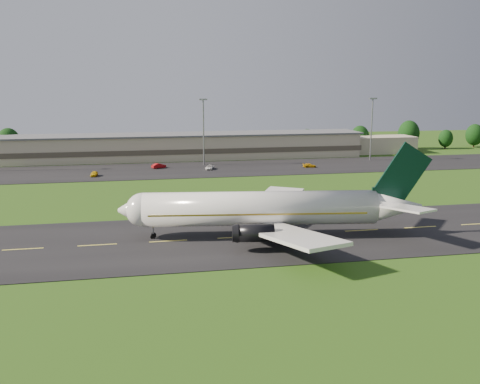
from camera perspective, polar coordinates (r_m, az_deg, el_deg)
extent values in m
plane|color=#2C4C13|center=(87.84, -0.46, -4.92)|extent=(360.00, 360.00, 0.00)
cube|color=black|center=(87.83, -0.46, -4.89)|extent=(220.00, 30.00, 0.10)
cube|color=black|center=(157.56, -5.30, 2.40)|extent=(260.00, 30.00, 0.10)
cylinder|color=white|center=(87.43, 2.16, -1.75)|extent=(38.41, 10.61, 5.60)
sphere|color=white|center=(87.67, -10.30, -1.90)|extent=(5.60, 5.60, 5.60)
cone|color=white|center=(87.94, -11.59, -1.91)|extent=(4.68, 5.86, 5.38)
cone|color=white|center=(92.35, 16.20, -1.49)|extent=(9.65, 6.64, 5.49)
cube|color=olive|center=(87.47, 1.84, -1.98)|extent=(35.44, 10.25, 0.28)
cube|color=black|center=(87.62, -10.70, -1.55)|extent=(2.38, 3.24, 0.65)
cube|color=white|center=(77.69, 5.52, -4.64)|extent=(12.06, 20.18, 2.20)
cube|color=white|center=(98.80, 3.56, -1.11)|extent=(15.91, 19.83, 2.20)
cube|color=white|center=(87.58, 17.32, -1.65)|extent=(6.71, 9.36, 0.91)
cube|color=white|center=(96.77, 15.25, -0.31)|extent=(8.20, 9.24, 0.91)
cube|color=black|center=(91.48, 15.38, -0.41)|extent=(5.03, 1.21, 3.00)
cube|color=black|center=(91.65, 16.98, 1.87)|extent=(9.41, 1.70, 10.55)
cylinder|color=black|center=(80.06, 1.64, -4.40)|extent=(5.91, 3.42, 2.70)
cylinder|color=black|center=(95.50, 0.79, -1.78)|extent=(5.91, 3.42, 2.70)
cube|color=#B9AB8D|center=(180.70, -6.11, 4.82)|extent=(120.00, 15.00, 8.00)
cube|color=#4C4438|center=(180.79, -6.10, 4.57)|extent=(121.00, 15.40, 1.60)
cube|color=#595B60|center=(180.27, -6.13, 6.13)|extent=(122.00, 16.00, 0.50)
cube|color=#B9AB8D|center=(201.20, 14.19, 4.92)|extent=(28.00, 11.00, 6.00)
cylinder|color=gray|center=(164.78, -3.91, 6.31)|extent=(0.44, 0.44, 20.00)
cube|color=gray|center=(164.17, -3.96, 9.82)|extent=(2.40, 1.20, 0.50)
cylinder|color=gray|center=(180.08, 13.84, 6.45)|extent=(0.44, 0.44, 20.00)
cube|color=gray|center=(179.53, 13.99, 9.66)|extent=(2.40, 1.20, 0.50)
cylinder|color=black|center=(194.67, -23.36, 3.72)|extent=(0.56, 0.56, 3.28)
ellipsoid|color=black|center=(194.23, -23.45, 4.89)|extent=(7.64, 7.64, 9.55)
cylinder|color=black|center=(192.42, -16.95, 3.92)|extent=(0.56, 0.56, 2.23)
ellipsoid|color=black|center=(192.10, -16.99, 4.73)|extent=(5.20, 5.20, 6.50)
cylinder|color=black|center=(200.86, 7.17, 4.69)|extent=(0.56, 0.56, 2.63)
ellipsoid|color=black|center=(200.51, 7.19, 5.60)|extent=(6.14, 6.14, 7.67)
cylinder|color=black|center=(206.22, 12.62, 4.73)|extent=(0.56, 0.56, 2.97)
ellipsoid|color=black|center=(205.84, 12.67, 5.73)|extent=(6.92, 6.92, 8.65)
cylinder|color=black|center=(217.01, 17.49, 4.86)|extent=(0.56, 0.56, 3.45)
ellipsoid|color=black|center=(216.60, 17.55, 5.97)|extent=(8.06, 8.06, 10.07)
cylinder|color=black|center=(222.67, 21.04, 4.64)|extent=(0.56, 0.56, 2.31)
ellipsoid|color=black|center=(222.39, 21.09, 5.36)|extent=(5.39, 5.39, 6.74)
cylinder|color=black|center=(231.48, 23.67, 4.74)|extent=(0.56, 0.56, 2.91)
ellipsoid|color=black|center=(231.15, 23.74, 5.62)|extent=(6.78, 6.78, 8.47)
imported|color=gold|center=(150.40, -15.29, 1.89)|extent=(1.99, 4.18, 1.38)
imported|color=#960A0E|center=(160.79, -8.66, 2.78)|extent=(4.56, 3.47, 1.44)
imported|color=silver|center=(157.07, -3.24, 2.65)|extent=(3.36, 4.82, 1.22)
imported|color=#D89C0C|center=(161.81, 7.43, 2.82)|extent=(4.14, 1.97, 1.16)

